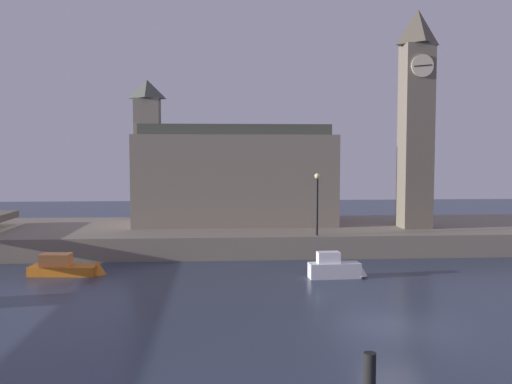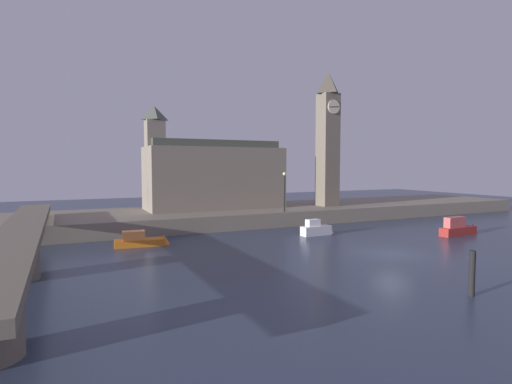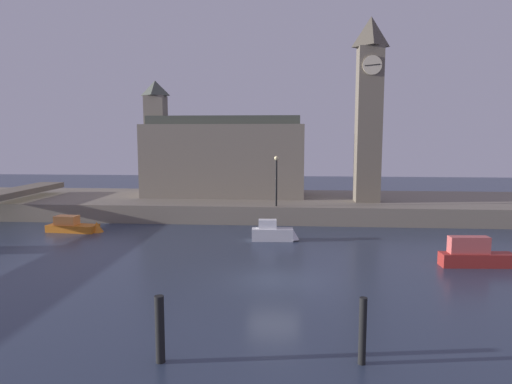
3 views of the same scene
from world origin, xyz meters
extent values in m
plane|color=#2D384C|center=(0.00, 0.00, 0.00)|extent=(120.00, 120.00, 0.00)
cube|color=slate|center=(0.00, 20.00, 0.75)|extent=(70.00, 12.00, 1.50)
cube|color=#6B6051|center=(7.34, 18.08, 8.02)|extent=(2.06, 2.06, 13.04)
cylinder|color=beige|center=(7.34, 16.99, 12.92)|extent=(1.57, 0.12, 1.57)
cube|color=black|center=(7.34, 16.92, 12.92)|extent=(1.25, 0.04, 0.17)
pyramid|color=#4A4339|center=(7.34, 18.08, 15.80)|extent=(2.27, 2.27, 2.51)
cube|color=slate|center=(-5.54, 21.13, 4.85)|extent=(14.93, 5.63, 6.70)
cube|color=slate|center=(-12.09, 21.13, 6.21)|extent=(1.85, 1.85, 9.42)
pyramid|color=#474C42|center=(-12.09, 21.13, 11.63)|extent=(2.03, 2.03, 1.42)
cube|color=#42473D|center=(-5.54, 21.13, 8.60)|extent=(14.19, 3.38, 0.80)
cylinder|color=black|center=(-0.39, 14.64, 3.35)|extent=(0.16, 0.16, 3.71)
sphere|color=#F2E099|center=(-0.39, 14.64, 5.39)|extent=(0.36, 0.36, 0.36)
cylinder|color=black|center=(-3.29, -8.65, 1.09)|extent=(0.30, 0.30, 2.19)
cylinder|color=black|center=(3.08, -8.26, 1.09)|extent=(0.24, 0.24, 2.17)
cube|color=maroon|center=(11.06, 3.33, 0.37)|extent=(4.02, 1.18, 0.75)
cube|color=#CC5651|center=(10.59, 3.33, 1.21)|extent=(2.18, 0.79, 0.92)
cube|color=orange|center=(-15.54, 10.57, 0.27)|extent=(3.82, 1.70, 0.53)
cube|color=#FF9947|center=(-15.99, 10.57, 0.87)|extent=(1.72, 1.10, 0.68)
cone|color=orange|center=(-13.69, 10.57, 0.29)|extent=(1.34, 1.34, 0.93)
cube|color=silver|center=(-0.45, 8.78, 0.42)|extent=(2.86, 1.09, 0.84)
cube|color=white|center=(-0.79, 8.78, 1.15)|extent=(1.26, 0.73, 0.62)
cone|color=silver|center=(0.96, 8.78, 0.46)|extent=(0.90, 0.90, 0.70)
camera|label=1|loc=(-6.80, -21.16, 6.84)|focal=39.08mm
camera|label=2|loc=(-20.79, -21.43, 6.22)|focal=28.52mm
camera|label=3|loc=(0.81, -22.26, 7.16)|focal=32.31mm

